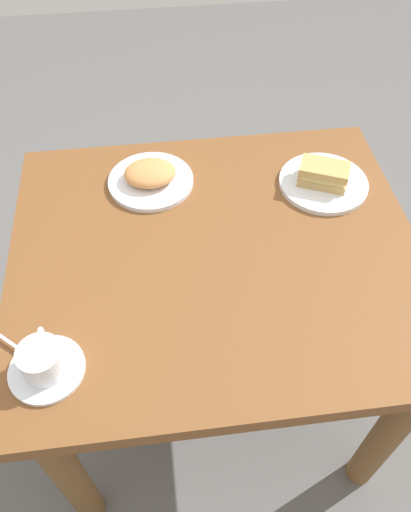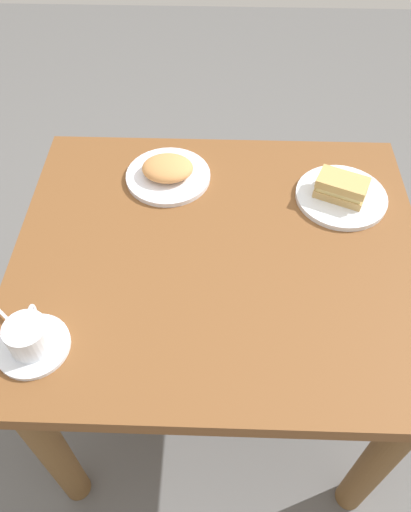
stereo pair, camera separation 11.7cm
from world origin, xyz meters
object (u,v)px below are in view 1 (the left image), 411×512
object	(u,v)px
sandwich_plate	(323,183)
sandwich_front	(324,174)
coffee_saucer	(47,369)
coffee_cup	(42,359)
dining_table	(215,284)
side_plate	(151,181)
spoon	(18,348)

from	to	relation	value
sandwich_plate	sandwich_front	xyz separation A→B (m)	(0.01, 0.00, 0.04)
coffee_saucer	coffee_cup	world-z (taller)	coffee_cup
coffee_cup	dining_table	bearing A→B (deg)	-144.53
sandwich_plate	side_plate	size ratio (longest dim) A/B	1.04
spoon	side_plate	distance (m)	0.57
coffee_cup	coffee_saucer	bearing A→B (deg)	95.28
dining_table	coffee_saucer	world-z (taller)	coffee_saucer
coffee_cup	spoon	xyz separation A→B (m)	(0.06, -0.05, -0.03)
sandwich_plate	side_plate	distance (m)	0.47
sandwich_front	spoon	distance (m)	0.86
sandwich_plate	coffee_cup	distance (m)	0.85
sandwich_plate	side_plate	world-z (taller)	same
coffee_saucer	coffee_cup	xyz separation A→B (m)	(0.00, -0.00, 0.04)
sandwich_front	coffee_saucer	bearing A→B (deg)	33.64
coffee_cup	spoon	size ratio (longest dim) A/B	1.45
coffee_cup	side_plate	world-z (taller)	coffee_cup
sandwich_front	spoon	world-z (taller)	sandwich_front
dining_table	spoon	distance (m)	0.52
dining_table	coffee_cup	distance (m)	0.51
sandwich_front	side_plate	xyz separation A→B (m)	(0.46, -0.07, -0.04)
dining_table	sandwich_plate	bearing A→B (deg)	-148.96
side_plate	sandwich_plate	bearing A→B (deg)	171.91
dining_table	sandwich_front	distance (m)	0.41
sandwich_front	coffee_saucer	world-z (taller)	sandwich_front
spoon	sandwich_front	bearing A→B (deg)	-151.45
sandwich_plate	sandwich_front	world-z (taller)	sandwich_front
side_plate	sandwich_front	bearing A→B (deg)	171.26
dining_table	coffee_saucer	xyz separation A→B (m)	(0.38, 0.28, 0.14)
sandwich_front	sandwich_plate	bearing A→B (deg)	-149.49
spoon	side_plate	world-z (taller)	spoon
sandwich_plate	coffee_saucer	distance (m)	0.85
side_plate	dining_table	bearing A→B (deg)	119.12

